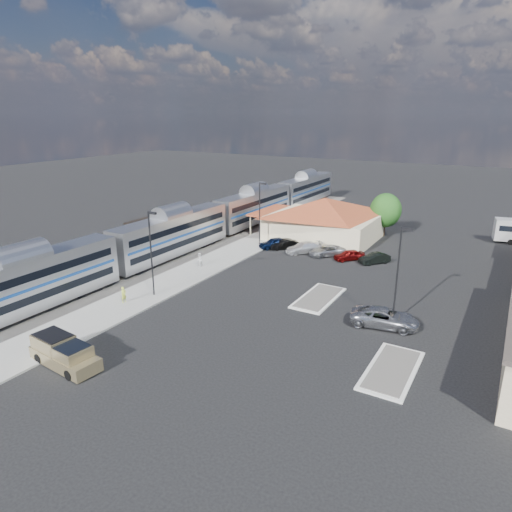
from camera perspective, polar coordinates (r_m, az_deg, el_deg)
The scene contains 22 objects.
ground at distance 47.18m, azimuth 2.39°, elevation -5.21°, with size 280.00×280.00×0.00m, color black.
railbed at distance 64.75m, azimuth -10.83°, elevation 0.93°, with size 16.00×100.00×0.12m, color #4C4944.
platform at distance 57.87m, azimuth -5.35°, elevation -0.80°, with size 5.50×92.00×0.18m, color gray.
passenger_train at distance 60.31m, azimuth -10.34°, elevation 2.50°, with size 3.00×104.00×5.55m.
freight_cars at distance 68.48m, azimuth -11.10°, elevation 3.44°, with size 2.80×46.00×4.00m.
station_depot at distance 68.94m, azimuth 8.45°, elevation 4.71°, with size 18.35×12.24×6.20m.
traffic_island_south at distance 47.27m, azimuth 7.84°, elevation -5.18°, with size 3.30×7.50×0.21m.
traffic_island_north at distance 36.06m, azimuth 16.62°, elevation -13.46°, with size 3.30×7.50×0.21m.
lamp_plat_s at distance 46.82m, azimuth -12.94°, elevation 1.10°, with size 1.08×0.25×9.00m.
lamp_plat_n at distance 64.09m, azimuth 0.53°, elevation 5.94°, with size 1.08×0.25×9.00m.
lamp_lot at distance 41.44m, azimuth 17.43°, elevation -1.42°, with size 1.08×0.25×9.00m.
tree_depot at distance 72.08m, azimuth 15.89°, elevation 5.51°, with size 4.71×4.71×6.63m.
pickup_truck at distance 37.67m, azimuth -22.79°, elevation -11.19°, with size 6.27×2.76×2.10m.
suv at distance 42.33m, azimuth 15.80°, elevation -7.44°, with size 2.77×6.00×1.67m, color #9C9EA4.
person_a at distance 47.06m, azimuth -16.20°, elevation -4.67°, with size 0.60×0.39×1.65m, color #BCCC3F.
person_b at distance 56.06m, azimuth -7.09°, elevation -0.46°, with size 0.83×0.65×1.70m, color silver.
parked_car_a at distance 63.88m, azimuth 2.30°, elevation 1.64°, with size 1.75×4.34×1.48m, color #0B1939.
parked_car_b at distance 63.57m, azimuth 3.47°, elevation 1.49°, with size 1.43×4.11×1.35m, color black.
parked_car_c at distance 61.98m, azimuth 5.99°, elevation 1.06°, with size 2.07×5.10×1.48m, color silver.
parked_car_d at distance 61.09m, azimuth 8.83°, elevation 0.65°, with size 2.29×4.96×1.38m, color gray.
parked_car_e at distance 59.80m, azimuth 11.57°, elevation 0.11°, with size 1.61×4.00×1.36m, color maroon.
parked_car_f at distance 59.21m, azimuth 14.59°, elevation -0.29°, with size 1.41×4.04×1.33m, color black.
Camera 1 is at (20.18, -38.54, 18.25)m, focal length 32.00 mm.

